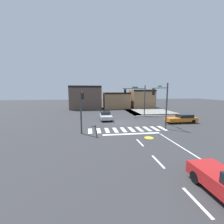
% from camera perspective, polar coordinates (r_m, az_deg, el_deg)
% --- Properties ---
extents(ground_plane, '(120.00, 120.00, 0.00)m').
position_cam_1_polar(ground_plane, '(24.23, 3.21, -3.87)').
color(ground_plane, '#353538').
extents(crosswalk_near, '(10.07, 2.43, 0.01)m').
position_cam_1_polar(crosswalk_near, '(19.96, 5.79, -6.53)').
color(crosswalk_near, silver).
rests_on(crosswalk_near, ground_plane).
extents(lane_markings, '(6.80, 24.25, 0.01)m').
position_cam_1_polar(lane_markings, '(13.00, 19.73, -15.23)').
color(lane_markings, white).
rests_on(lane_markings, ground_plane).
extents(bike_detector_marking, '(0.98, 0.98, 0.01)m').
position_cam_1_polar(bike_detector_marking, '(17.04, 13.62, -9.32)').
color(bike_detector_marking, yellow).
rests_on(bike_detector_marking, ground_plane).
extents(curb_corner_northeast, '(10.00, 10.60, 0.15)m').
position_cam_1_polar(curb_corner_northeast, '(35.56, 13.67, -0.08)').
color(curb_corner_northeast, gray).
rests_on(curb_corner_northeast, ground_plane).
extents(storefront_row, '(23.07, 6.71, 6.18)m').
position_cam_1_polar(storefront_row, '(42.62, 0.03, 5.03)').
color(storefront_row, brown).
rests_on(storefront_row, ground_plane).
extents(traffic_signal_northeast, '(4.46, 0.32, 5.93)m').
position_cam_1_polar(traffic_signal_northeast, '(29.49, 9.12, 6.03)').
color(traffic_signal_northeast, '#383A3D').
rests_on(traffic_signal_northeast, ground_plane).
extents(traffic_signal_southeast, '(0.32, 4.95, 5.96)m').
position_cam_1_polar(traffic_signal_southeast, '(22.40, 17.66, 5.17)').
color(traffic_signal_southeast, '#383A3D').
rests_on(traffic_signal_southeast, ground_plane).
extents(traffic_signal_southwest, '(0.32, 6.07, 5.23)m').
position_cam_1_polar(traffic_signal_southwest, '(20.04, -11.25, 4.05)').
color(traffic_signal_southwest, '#383A3D').
rests_on(traffic_signal_southwest, ground_plane).
extents(car_silver, '(1.80, 4.16, 1.33)m').
position_cam_1_polar(car_silver, '(26.21, -2.40, -1.41)').
color(car_silver, '#B7BABF').
rests_on(car_silver, ground_plane).
extents(car_orange, '(4.67, 1.73, 1.32)m').
position_cam_1_polar(car_orange, '(26.16, 24.66, -2.21)').
color(car_orange, orange).
rests_on(car_orange, ground_plane).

